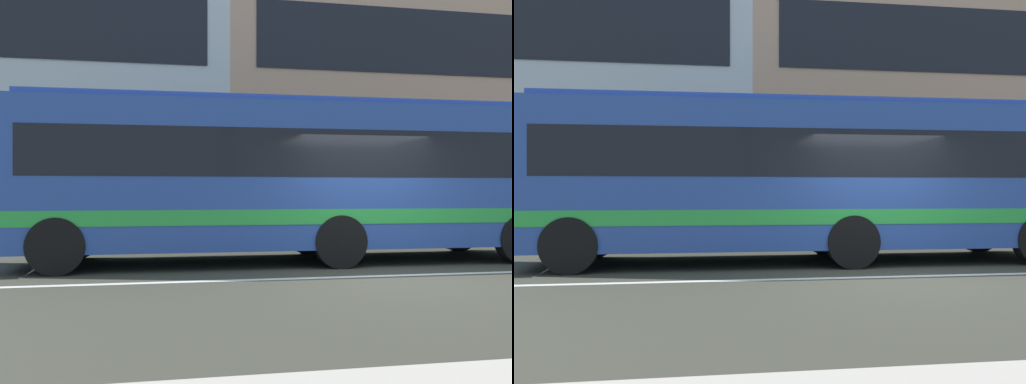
# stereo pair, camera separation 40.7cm
# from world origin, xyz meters

# --- Properties ---
(ground_plane) EXTENTS (160.00, 160.00, 0.00)m
(ground_plane) POSITION_xyz_m (0.00, 0.00, 0.00)
(ground_plane) COLOR #3B3B2F
(lane_centre_line) EXTENTS (60.00, 0.16, 0.01)m
(lane_centre_line) POSITION_xyz_m (0.00, 0.00, 0.00)
(lane_centre_line) COLOR silver
(lane_centre_line) RESTS_ON ground_plane
(hedge_row_far) EXTENTS (17.78, 1.10, 0.87)m
(hedge_row_far) POSITION_xyz_m (-0.52, 5.66, 0.43)
(hedge_row_far) COLOR #27511B
(hedge_row_far) RESTS_ON ground_plane
(apartment_block_right) EXTENTS (23.53, 10.83, 12.18)m
(apartment_block_right) POSITION_xyz_m (10.41, 15.48, 6.09)
(apartment_block_right) COLOR tan
(apartment_block_right) RESTS_ON ground_plane
(transit_bus) EXTENTS (10.90, 2.71, 3.25)m
(transit_bus) POSITION_xyz_m (-1.14, 2.19, 1.79)
(transit_bus) COLOR #274795
(transit_bus) RESTS_ON ground_plane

